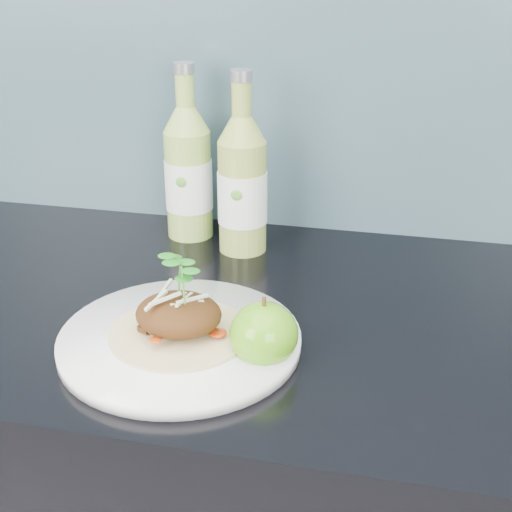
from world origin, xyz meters
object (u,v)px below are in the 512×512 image
object	(u,v)px
green_apple	(264,334)
cider_bottle_left	(188,173)
dinner_plate	(180,340)
cider_bottle_right	(242,185)

from	to	relation	value
green_apple	cider_bottle_left	distance (m)	0.40
green_apple	cider_bottle_left	xyz separation A→B (m)	(-0.19, 0.34, 0.07)
green_apple	cider_bottle_left	bearing A→B (deg)	119.66
dinner_plate	cider_bottle_left	xyz separation A→B (m)	(-0.09, 0.33, 0.10)
green_apple	cider_bottle_right	bearing A→B (deg)	107.85
dinner_plate	cider_bottle_left	world-z (taller)	cider_bottle_left
dinner_plate	green_apple	world-z (taller)	green_apple
dinner_plate	cider_bottle_right	size ratio (longest dim) A/B	1.26
cider_bottle_right	dinner_plate	bearing A→B (deg)	-87.10
green_apple	cider_bottle_right	distance (m)	0.33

